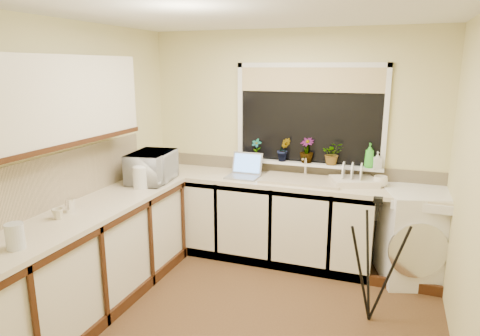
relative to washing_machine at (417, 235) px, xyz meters
name	(u,v)px	position (x,y,z in m)	size (l,w,h in m)	color
floor	(245,317)	(-1.35, -1.21, -0.45)	(3.20, 3.20, 0.00)	brown
ceiling	(246,10)	(-1.35, -1.21, 2.00)	(3.20, 3.20, 0.00)	white
wall_back	(290,144)	(-1.35, 0.29, 0.77)	(3.20, 3.20, 0.00)	beige
wall_front	(138,255)	(-1.35, -2.71, 0.77)	(3.20, 3.20, 0.00)	beige
wall_left	(79,161)	(-2.95, -1.21, 0.77)	(3.00, 3.00, 0.00)	beige
wall_right	(476,198)	(0.25, -1.21, 0.77)	(3.00, 3.00, 0.00)	beige
base_cabinet_back	(253,218)	(-1.68, -0.01, -0.02)	(2.55, 0.60, 0.86)	silver
base_cabinet_left	(91,261)	(-2.65, -1.51, -0.02)	(0.54, 2.40, 0.86)	silver
worktop_back	(283,181)	(-1.35, -0.01, 0.43)	(3.20, 0.60, 0.04)	beige
worktop_left	(87,212)	(-2.65, -1.51, 0.43)	(0.60, 2.40, 0.04)	beige
upper_cabinet	(49,102)	(-2.79, -1.66, 1.35)	(0.28, 1.90, 0.70)	silver
splashback_left	(56,180)	(-2.94, -1.51, 0.67)	(0.02, 2.40, 0.45)	beige
splashback_back	(290,167)	(-1.35, 0.28, 0.52)	(3.20, 0.02, 0.14)	beige
window_glass	(309,116)	(-1.15, 0.27, 1.10)	(1.50, 0.02, 1.00)	black
window_blind	(310,80)	(-1.15, 0.25, 1.47)	(1.50, 0.02, 0.25)	tan
windowsill	(306,164)	(-1.15, 0.22, 0.58)	(1.60, 0.14, 0.03)	white
sink	(302,180)	(-1.15, -0.01, 0.46)	(0.82, 0.46, 0.03)	tan
faucet	(306,166)	(-1.15, 0.17, 0.57)	(0.03, 0.03, 0.24)	silver
washing_machine	(417,235)	(0.00, 0.00, 0.00)	(0.64, 0.62, 0.91)	white
laptop	(245,171)	(-1.77, -0.03, 0.51)	(0.34, 0.33, 0.25)	#95959C
kettle	(141,177)	(-2.58, -0.79, 0.55)	(0.16, 0.16, 0.21)	silver
dish_rack	(354,181)	(-0.63, 0.03, 0.48)	(0.43, 0.33, 0.07)	beige
tripod	(373,261)	(-0.37, -0.90, 0.08)	(0.52, 0.52, 1.07)	black
glass_jug	(15,236)	(-2.56, -2.31, 0.53)	(0.12, 0.12, 0.17)	silver
steel_jar	(70,205)	(-2.73, -1.61, 0.50)	(0.08, 0.08, 0.11)	white
microwave	(152,167)	(-2.61, -0.55, 0.60)	(0.56, 0.38, 0.31)	white
plant_a	(256,149)	(-1.72, 0.22, 0.71)	(0.12, 0.08, 0.23)	#999999
plant_b	(284,149)	(-1.40, 0.19, 0.73)	(0.14, 0.12, 0.26)	#999999
plant_c	(307,150)	(-1.15, 0.22, 0.73)	(0.15, 0.15, 0.27)	#999999
plant_d	(333,153)	(-0.88, 0.20, 0.72)	(0.22, 0.19, 0.24)	#999999
soap_bottle_green	(369,155)	(-0.51, 0.20, 0.72)	(0.10, 0.10, 0.25)	green
soap_bottle_clear	(377,160)	(-0.43, 0.18, 0.68)	(0.08, 0.08, 0.17)	#999999
cup_back	(380,182)	(-0.38, 0.04, 0.50)	(0.14, 0.14, 0.11)	silver
cup_left	(58,214)	(-2.71, -1.77, 0.49)	(0.09, 0.09, 0.08)	beige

